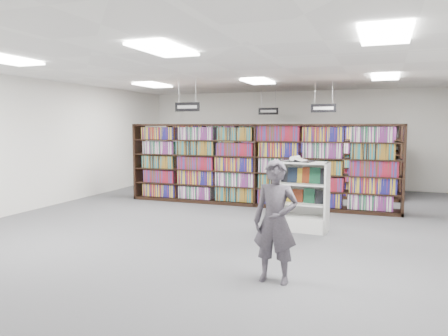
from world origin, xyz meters
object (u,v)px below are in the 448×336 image
(bookshelf_row_near, at_px, (257,165))
(endcap_display, at_px, (303,207))
(shopper, at_px, (275,221))
(open_book, at_px, (296,160))

(bookshelf_row_near, relative_size, endcap_display, 5.14)
(bookshelf_row_near, xyz_separation_m, shopper, (1.73, -5.22, -0.24))
(endcap_display, xyz_separation_m, open_book, (-0.16, -0.03, 0.92))
(open_book, height_order, shopper, shopper)
(shopper, bearing_deg, endcap_display, 94.81)
(shopper, bearing_deg, bookshelf_row_near, 110.12)
(endcap_display, bearing_deg, bookshelf_row_near, 127.60)
(bookshelf_row_near, xyz_separation_m, open_book, (1.42, -2.28, 0.34))
(open_book, distance_m, shopper, 3.02)
(open_book, bearing_deg, bookshelf_row_near, 132.59)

